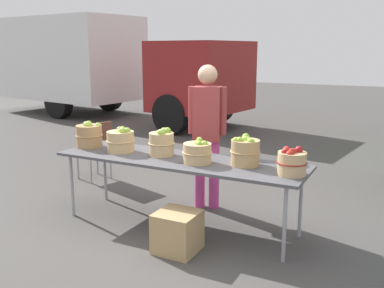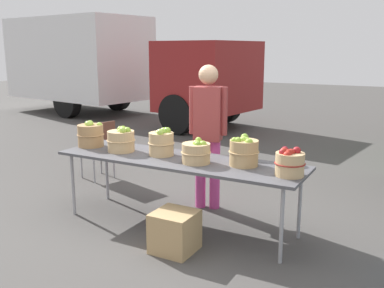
% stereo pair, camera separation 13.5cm
% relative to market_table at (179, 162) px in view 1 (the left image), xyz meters
% --- Properties ---
extents(ground_plane, '(40.00, 40.00, 0.00)m').
position_rel_market_table_xyz_m(ground_plane, '(0.00, 0.00, -0.71)').
color(ground_plane, '#474442').
extents(market_table, '(2.70, 0.76, 0.75)m').
position_rel_market_table_xyz_m(market_table, '(0.00, 0.00, 0.00)').
color(market_table, '#4C4C51').
rests_on(market_table, ground).
extents(apple_basket_green_0, '(0.32, 0.32, 0.31)m').
position_rel_market_table_xyz_m(apple_basket_green_0, '(-1.21, 0.01, 0.18)').
color(apple_basket_green_0, '#A87F51').
rests_on(apple_basket_green_0, market_table).
extents(apple_basket_green_1, '(0.32, 0.32, 0.29)m').
position_rel_market_table_xyz_m(apple_basket_green_1, '(-0.73, -0.02, 0.17)').
color(apple_basket_green_1, tan).
rests_on(apple_basket_green_1, market_table).
extents(apple_basket_green_2, '(0.29, 0.29, 0.31)m').
position_rel_market_table_xyz_m(apple_basket_green_2, '(-0.23, 0.04, 0.18)').
color(apple_basket_green_2, tan).
rests_on(apple_basket_green_2, market_table).
extents(apple_basket_green_3, '(0.31, 0.31, 0.25)m').
position_rel_market_table_xyz_m(apple_basket_green_3, '(0.25, -0.07, 0.15)').
color(apple_basket_green_3, tan).
rests_on(apple_basket_green_3, market_table).
extents(apple_basket_green_4, '(0.30, 0.30, 0.31)m').
position_rel_market_table_xyz_m(apple_basket_green_4, '(0.71, 0.07, 0.18)').
color(apple_basket_green_4, tan).
rests_on(apple_basket_green_4, market_table).
extents(apple_basket_red_0, '(0.28, 0.28, 0.27)m').
position_rel_market_table_xyz_m(apple_basket_red_0, '(1.21, -0.06, 0.16)').
color(apple_basket_red_0, tan).
rests_on(apple_basket_red_0, market_table).
extents(vendor_adult, '(0.44, 0.30, 1.71)m').
position_rel_market_table_xyz_m(vendor_adult, '(0.03, 0.64, 0.29)').
color(vendor_adult, '#CC3F8C').
rests_on(vendor_adult, ground).
extents(box_truck, '(7.93, 3.27, 2.75)m').
position_rel_market_table_xyz_m(box_truck, '(-5.90, 5.90, 0.77)').
color(box_truck, white).
rests_on(box_truck, ground).
extents(folding_chair, '(0.50, 0.50, 0.86)m').
position_rel_market_table_xyz_m(folding_chair, '(-1.88, 0.94, -0.21)').
color(folding_chair, brown).
rests_on(folding_chair, ground).
extents(produce_crate, '(0.39, 0.39, 0.39)m').
position_rel_market_table_xyz_m(produce_crate, '(0.27, -0.54, -0.52)').
color(produce_crate, tan).
rests_on(produce_crate, ground).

